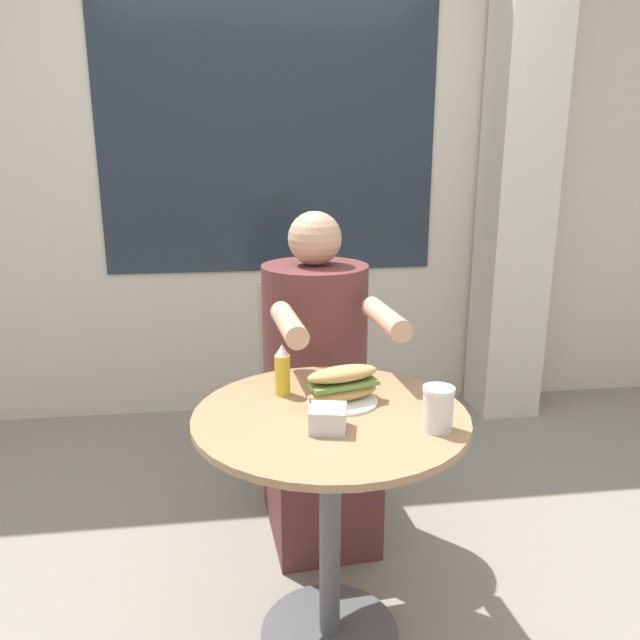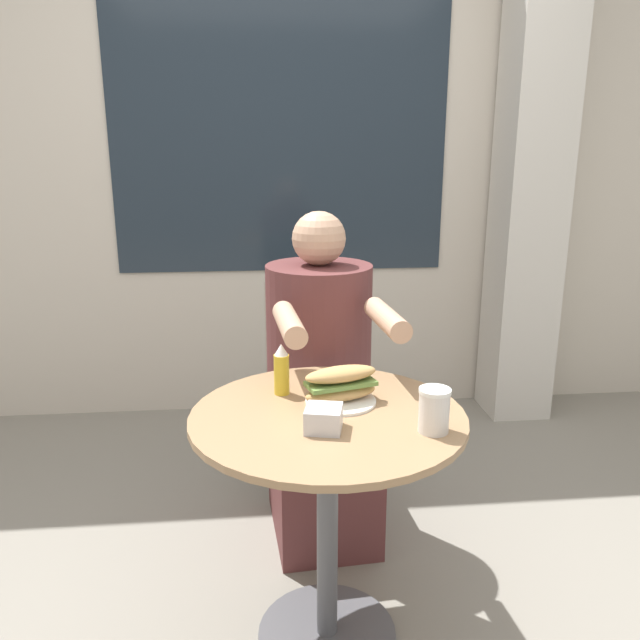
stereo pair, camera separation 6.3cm
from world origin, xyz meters
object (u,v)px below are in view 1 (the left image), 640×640
at_px(cafe_table, 330,476).
at_px(drink_cup, 438,408).
at_px(diner_chair, 304,366).
at_px(condiment_bottle, 282,370).
at_px(seated_diner, 317,400).
at_px(sandwich_on_plate, 343,386).

bearing_deg(cafe_table, drink_cup, -28.18).
height_order(diner_chair, condiment_bottle, diner_chair).
bearing_deg(diner_chair, seated_diner, 87.10).
bearing_deg(seated_diner, cafe_table, 81.57).
bearing_deg(condiment_bottle, sandwich_on_plate, -26.94).
relative_size(seated_diner, sandwich_on_plate, 5.37).
bearing_deg(condiment_bottle, seated_diner, 69.74).
bearing_deg(diner_chair, drink_cup, 97.30).
xyz_separation_m(drink_cup, condiment_bottle, (-0.37, 0.29, 0.02)).
bearing_deg(sandwich_on_plate, cafe_table, -121.90).
bearing_deg(condiment_bottle, cafe_table, -52.48).
bearing_deg(sandwich_on_plate, condiment_bottle, 153.06).
height_order(sandwich_on_plate, condiment_bottle, condiment_bottle).
xyz_separation_m(sandwich_on_plate, condiment_bottle, (-0.16, 0.08, 0.02)).
relative_size(sandwich_on_plate, condiment_bottle, 1.48).
bearing_deg(cafe_table, condiment_bottle, 127.52).
relative_size(cafe_table, condiment_bottle, 4.93).
bearing_deg(drink_cup, cafe_table, 151.82).
height_order(seated_diner, sandwich_on_plate, seated_diner).
distance_m(diner_chair, drink_cup, 1.10).
xyz_separation_m(sandwich_on_plate, drink_cup, (0.21, -0.20, 0.01)).
height_order(cafe_table, drink_cup, drink_cup).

